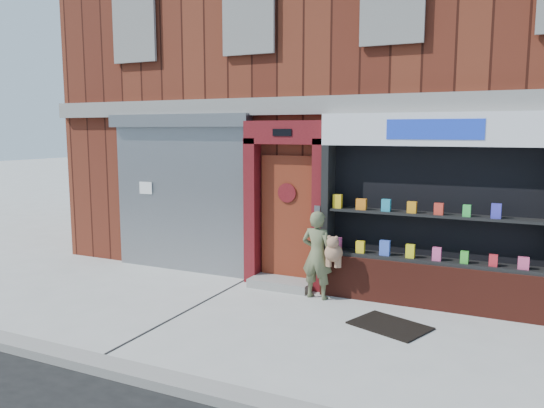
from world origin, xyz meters
The scene contains 8 objects.
ground centered at (0.00, 0.00, 0.00)m, with size 80.00×80.00×0.00m, color #9E9E99.
curb centered at (0.00, -2.15, 0.06)m, with size 60.00×0.30×0.12m, color gray.
building centered at (0.00, 5.99, 4.00)m, with size 12.00×8.16×8.00m.
shutter_bay centered at (-3.00, 1.93, 1.72)m, with size 3.10×0.30×3.04m.
red_door_bay centered at (-0.75, 1.86, 1.46)m, with size 1.52×0.58×2.90m.
pharmacy_bay centered at (1.75, 1.81, 1.37)m, with size 3.50×0.41×3.00m.
woman centered at (0.05, 1.41, 0.74)m, with size 0.72×0.39×1.45m.
doormat centered at (1.40, 0.65, 0.01)m, with size 1.02×0.71×0.03m, color black.
Camera 1 is at (2.97, -6.51, 2.73)m, focal length 35.00 mm.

